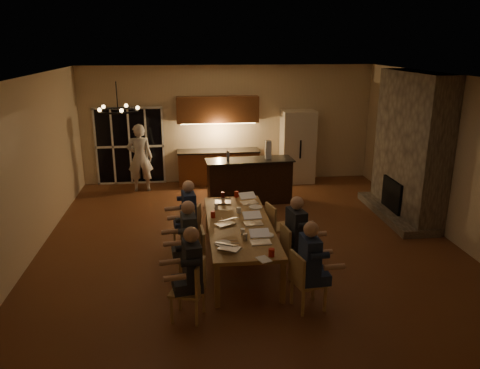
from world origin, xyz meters
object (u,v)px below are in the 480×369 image
mug_back (216,207)px  plate_left (223,243)px  mug_front (243,232)px  mug_mid (239,210)px  refrigerator (298,147)px  chair_right_mid (296,251)px  person_left_mid (189,241)px  can_cola (223,195)px  chair_right_far (280,226)px  plate_far (256,207)px  laptop_c (225,218)px  chair_right_near (309,281)px  redcup_mid (213,214)px  person_right_mid (296,236)px  laptop_e (223,197)px  can_silver (245,237)px  redcup_far (237,194)px  chair_left_far (187,229)px  person_left_far (189,216)px  laptop_b (261,236)px  bar_bottle (228,156)px  chair_left_mid (191,256)px  laptop_a (229,242)px  standing_person (140,158)px  redcup_near (271,253)px  dining_table (239,243)px  laptop_f (249,198)px  chandelier (118,111)px  laptop_d (253,218)px  bar_blender (268,150)px  person_right_near (309,267)px  chair_left_near (187,290)px

mug_back → plate_left: size_ratio=0.39×
mug_front → mug_mid: (0.05, 1.03, 0.00)m
refrigerator → chair_right_mid: (-1.28, -5.45, -0.55)m
person_left_mid → can_cola: 2.08m
chair_right_far → plate_far: chair_right_far is taller
person_left_mid → can_cola: (0.70, 1.95, 0.12)m
refrigerator → mug_front: refrigerator is taller
laptop_c → chair_right_near: bearing=95.7°
mug_front → chair_right_far: bearing=50.4°
can_cola → redcup_mid: bearing=-103.6°
person_left_mid → plate_far: person_left_mid is taller
laptop_c → person_right_mid: bearing=127.2°
laptop_e → can_silver: bearing=102.7°
chair_right_near → redcup_far: chair_right_near is taller
chair_left_far → chair_right_mid: same height
person_left_far → laptop_b: person_left_far is taller
can_silver → plate_left: bearing=-166.6°
person_left_mid → person_left_far: 1.13m
laptop_c → bar_bottle: bearing=-125.2°
can_silver → plate_left: size_ratio=0.46×
person_right_mid → laptop_e: person_right_mid is taller
laptop_c → plate_far: bearing=-159.0°
chair_left_mid → plate_left: 0.66m
laptop_c → redcup_mid: laptop_c is taller
laptop_a → laptop_e: size_ratio=1.00×
person_left_mid → laptop_c: bearing=123.6°
laptop_c → can_cola: laptop_c is taller
mug_front → chair_left_far: bearing=129.9°
standing_person → redcup_near: (2.42, -5.86, -0.08)m
redcup_far → bar_bottle: (-0.02, 1.76, 0.39)m
dining_table → can_silver: can_silver is taller
standing_person → laptop_f: bearing=123.5°
chandelier → laptop_d: size_ratio=2.02×
redcup_mid → redcup_far: bearing=63.8°
redcup_far → chandelier: bearing=-144.5°
standing_person → laptop_d: bearing=115.8°
mug_back → bar_blender: 2.94m
laptop_a → redcup_near: bearing=-178.9°
person_right_mid → plate_far: person_right_mid is taller
laptop_d → redcup_near: 1.31m
person_right_near → mug_front: person_right_near is taller
mug_back → chair_right_mid: bearing=-47.0°
chandelier → mug_mid: 2.83m
plate_far → bar_blender: (0.67, 2.51, 0.54)m
laptop_b → chandelier: bearing=156.6°
dining_table → plate_left: plate_left is taller
laptop_e → mug_mid: size_ratio=3.20×
refrigerator → chair_left_near: bearing=-115.4°
refrigerator → can_silver: bearing=-111.1°
redcup_near → can_cola: same height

